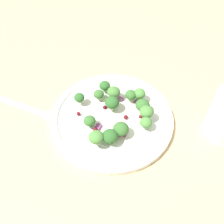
{
  "coord_description": "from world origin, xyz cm",
  "views": [
    {
      "loc": [
        19.91,
        29.5,
        43.77
      ],
      "look_at": [
        2.73,
        1.45,
        2.7
      ],
      "focal_mm": 42.43,
      "sensor_mm": 36.0,
      "label": 1
    }
  ],
  "objects_px": {
    "broccoli_floret_0": "(110,136)",
    "broccoli_floret_1": "(130,94)",
    "fork": "(28,108)",
    "plate": "(112,118)",
    "broccoli_floret_2": "(105,86)"
  },
  "relations": [
    {
      "from": "plate",
      "to": "broccoli_floret_0",
      "type": "bearing_deg",
      "value": 55.11
    },
    {
      "from": "broccoli_floret_1",
      "to": "plate",
      "type": "bearing_deg",
      "value": 19.2
    },
    {
      "from": "broccoli_floret_1",
      "to": "fork",
      "type": "relative_size",
      "value": 0.15
    },
    {
      "from": "plate",
      "to": "broccoli_floret_2",
      "type": "bearing_deg",
      "value": -108.55
    },
    {
      "from": "plate",
      "to": "broccoli_floret_0",
      "type": "distance_m",
      "value": 0.07
    },
    {
      "from": "broccoli_floret_0",
      "to": "fork",
      "type": "bearing_deg",
      "value": -58.98
    },
    {
      "from": "plate",
      "to": "broccoli_floret_0",
      "type": "height_order",
      "value": "broccoli_floret_0"
    },
    {
      "from": "broccoli_floret_2",
      "to": "broccoli_floret_0",
      "type": "bearing_deg",
      "value": 63.78
    },
    {
      "from": "broccoli_floret_0",
      "to": "broccoli_floret_1",
      "type": "xyz_separation_m",
      "value": [
        -0.09,
        -0.07,
        -0.0
      ]
    },
    {
      "from": "broccoli_floret_2",
      "to": "fork",
      "type": "xyz_separation_m",
      "value": [
        0.16,
        -0.05,
        -0.03
      ]
    },
    {
      "from": "broccoli_floret_0",
      "to": "fork",
      "type": "relative_size",
      "value": 0.18
    },
    {
      "from": "plate",
      "to": "broccoli_floret_1",
      "type": "relative_size",
      "value": 10.3
    },
    {
      "from": "plate",
      "to": "broccoli_floret_2",
      "type": "xyz_separation_m",
      "value": [
        -0.02,
        -0.07,
        0.02
      ]
    },
    {
      "from": "plate",
      "to": "fork",
      "type": "xyz_separation_m",
      "value": [
        0.14,
        -0.12,
        -0.01
      ]
    },
    {
      "from": "broccoli_floret_0",
      "to": "broccoli_floret_1",
      "type": "bearing_deg",
      "value": -142.19
    }
  ]
}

